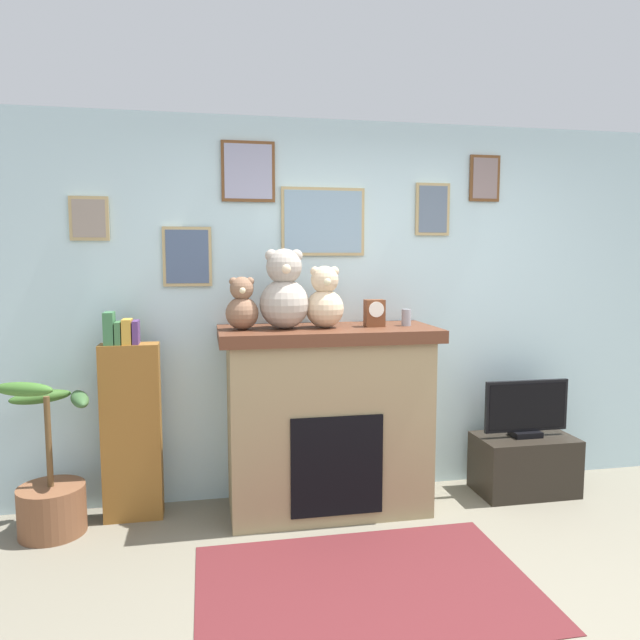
{
  "coord_description": "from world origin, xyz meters",
  "views": [
    {
      "loc": [
        -1.15,
        -2.1,
        1.68
      ],
      "look_at": [
        -0.42,
        1.65,
        1.27
      ],
      "focal_mm": 33.36,
      "sensor_mm": 36.0,
      "label": 1
    }
  ],
  "objects_px": {
    "fireplace": "(327,418)",
    "television": "(526,409)",
    "teddy_bear_cream": "(242,306)",
    "bookshelf": "(131,426)",
    "candle_jar": "(406,317)",
    "potted_plant": "(51,491)",
    "teddy_bear_tan": "(284,293)",
    "tv_stand": "(524,464)",
    "teddy_bear_grey": "(325,300)",
    "mantel_clock": "(374,313)"
  },
  "relations": [
    {
      "from": "teddy_bear_cream",
      "to": "bookshelf",
      "type": "bearing_deg",
      "value": 170.92
    },
    {
      "from": "candle_jar",
      "to": "potted_plant",
      "type": "bearing_deg",
      "value": -179.54
    },
    {
      "from": "teddy_bear_cream",
      "to": "teddy_bear_grey",
      "type": "distance_m",
      "value": 0.53
    },
    {
      "from": "teddy_bear_cream",
      "to": "teddy_bear_grey",
      "type": "relative_size",
      "value": 0.84
    },
    {
      "from": "candle_jar",
      "to": "mantel_clock",
      "type": "height_order",
      "value": "mantel_clock"
    },
    {
      "from": "fireplace",
      "to": "television",
      "type": "xyz_separation_m",
      "value": [
        1.43,
        -0.01,
        -0.01
      ]
    },
    {
      "from": "fireplace",
      "to": "mantel_clock",
      "type": "relative_size",
      "value": 7.95
    },
    {
      "from": "potted_plant",
      "to": "tv_stand",
      "type": "relative_size",
      "value": 1.44
    },
    {
      "from": "tv_stand",
      "to": "teddy_bear_grey",
      "type": "relative_size",
      "value": 1.71
    },
    {
      "from": "teddy_bear_cream",
      "to": "potted_plant",
      "type": "bearing_deg",
      "value": -179.14
    },
    {
      "from": "teddy_bear_cream",
      "to": "teddy_bear_tan",
      "type": "height_order",
      "value": "teddy_bear_tan"
    },
    {
      "from": "fireplace",
      "to": "teddy_bear_cream",
      "type": "relative_size",
      "value": 4.22
    },
    {
      "from": "television",
      "to": "teddy_bear_tan",
      "type": "bearing_deg",
      "value": -179.62
    },
    {
      "from": "tv_stand",
      "to": "candle_jar",
      "type": "bearing_deg",
      "value": -179.23
    },
    {
      "from": "television",
      "to": "teddy_bear_grey",
      "type": "relative_size",
      "value": 1.55
    },
    {
      "from": "tv_stand",
      "to": "television",
      "type": "bearing_deg",
      "value": -90.0
    },
    {
      "from": "mantel_clock",
      "to": "teddy_bear_cream",
      "type": "bearing_deg",
      "value": 179.93
    },
    {
      "from": "mantel_clock",
      "to": "teddy_bear_tan",
      "type": "height_order",
      "value": "teddy_bear_tan"
    },
    {
      "from": "teddy_bear_tan",
      "to": "mantel_clock",
      "type": "bearing_deg",
      "value": -0.07
    },
    {
      "from": "potted_plant",
      "to": "teddy_bear_cream",
      "type": "xyz_separation_m",
      "value": [
        1.16,
        0.02,
        1.11
      ]
    },
    {
      "from": "tv_stand",
      "to": "bookshelf",
      "type": "bearing_deg",
      "value": 177.87
    },
    {
      "from": "bookshelf",
      "to": "tv_stand",
      "type": "height_order",
      "value": "bookshelf"
    },
    {
      "from": "tv_stand",
      "to": "candle_jar",
      "type": "xyz_separation_m",
      "value": [
        -0.9,
        -0.01,
        1.07
      ]
    },
    {
      "from": "teddy_bear_tan",
      "to": "fireplace",
      "type": "bearing_deg",
      "value": 3.69
    },
    {
      "from": "television",
      "to": "teddy_bear_tan",
      "type": "relative_size",
      "value": 1.22
    },
    {
      "from": "teddy_bear_grey",
      "to": "television",
      "type": "bearing_deg",
      "value": 0.44
    },
    {
      "from": "teddy_bear_grey",
      "to": "candle_jar",
      "type": "bearing_deg",
      "value": 0.05
    },
    {
      "from": "bookshelf",
      "to": "candle_jar",
      "type": "relative_size",
      "value": 12.04
    },
    {
      "from": "mantel_clock",
      "to": "bookshelf",
      "type": "bearing_deg",
      "value": 175.85
    },
    {
      "from": "tv_stand",
      "to": "television",
      "type": "height_order",
      "value": "television"
    },
    {
      "from": "candle_jar",
      "to": "teddy_bear_tan",
      "type": "height_order",
      "value": "teddy_bear_tan"
    },
    {
      "from": "bookshelf",
      "to": "mantel_clock",
      "type": "height_order",
      "value": "mantel_clock"
    },
    {
      "from": "teddy_bear_tan",
      "to": "teddy_bear_grey",
      "type": "relative_size",
      "value": 1.28
    },
    {
      "from": "fireplace",
      "to": "candle_jar",
      "type": "height_order",
      "value": "candle_jar"
    },
    {
      "from": "television",
      "to": "teddy_bear_grey",
      "type": "distance_m",
      "value": 1.66
    },
    {
      "from": "bookshelf",
      "to": "teddy_bear_tan",
      "type": "xyz_separation_m",
      "value": [
        0.97,
        -0.11,
        0.84
      ]
    },
    {
      "from": "potted_plant",
      "to": "teddy_bear_cream",
      "type": "height_order",
      "value": "teddy_bear_cream"
    },
    {
      "from": "mantel_clock",
      "to": "television",
      "type": "bearing_deg",
      "value": 0.61
    },
    {
      "from": "fireplace",
      "to": "tv_stand",
      "type": "height_order",
      "value": "fireplace"
    },
    {
      "from": "bookshelf",
      "to": "candle_jar",
      "type": "distance_m",
      "value": 1.91
    },
    {
      "from": "teddy_bear_cream",
      "to": "mantel_clock",
      "type": "bearing_deg",
      "value": -0.07
    },
    {
      "from": "bookshelf",
      "to": "teddy_bear_cream",
      "type": "xyz_separation_m",
      "value": [
        0.7,
        -0.11,
        0.76
      ]
    },
    {
      "from": "fireplace",
      "to": "potted_plant",
      "type": "xyz_separation_m",
      "value": [
        -1.71,
        -0.04,
        -0.35
      ]
    },
    {
      "from": "fireplace",
      "to": "candle_jar",
      "type": "xyz_separation_m",
      "value": [
        0.53,
        -0.02,
        0.66
      ]
    },
    {
      "from": "fireplace",
      "to": "mantel_clock",
      "type": "xyz_separation_m",
      "value": [
        0.31,
        -0.02,
        0.69
      ]
    },
    {
      "from": "fireplace",
      "to": "potted_plant",
      "type": "relative_size",
      "value": 1.43
    },
    {
      "from": "bookshelf",
      "to": "television",
      "type": "height_order",
      "value": "bookshelf"
    },
    {
      "from": "potted_plant",
      "to": "teddy_bear_cream",
      "type": "distance_m",
      "value": 1.6
    },
    {
      "from": "bookshelf",
      "to": "tv_stand",
      "type": "bearing_deg",
      "value": -2.13
    },
    {
      "from": "television",
      "to": "mantel_clock",
      "type": "relative_size",
      "value": 3.5
    }
  ]
}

